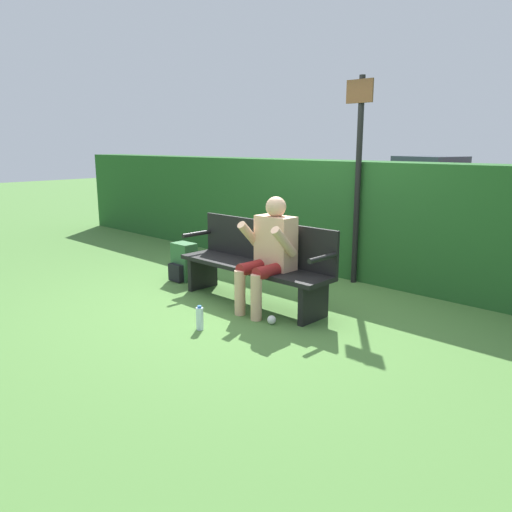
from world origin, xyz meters
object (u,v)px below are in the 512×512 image
park_bench (257,262)px  water_bottle (200,318)px  person_seated (270,249)px  backpack (183,263)px  parked_car (429,177)px  signpost (358,170)px

park_bench → water_bottle: park_bench is taller
person_seated → park_bench: bearing=158.2°
backpack → water_bottle: backpack is taller
water_bottle → parked_car: 13.82m
person_seated → backpack: size_ratio=2.47×
park_bench → backpack: (-1.28, -0.00, -0.22)m
person_seated → parked_car: parked_car is taller
park_bench → signpost: signpost is taller
signpost → parked_car: bearing=111.0°
park_bench → person_seated: person_seated is taller
park_bench → parked_car: 12.82m
person_seated → backpack: 1.62m
backpack → park_bench: bearing=0.1°
water_bottle → signpost: (0.12, 2.36, 1.27)m
park_bench → signpost: 1.71m
water_bottle → signpost: bearing=87.1°
water_bottle → parked_car: bearing=107.1°
park_bench → parked_car: parked_car is taller
backpack → parked_car: 12.50m
water_bottle → parked_car: (-4.05, 13.20, 0.51)m
park_bench → person_seated: bearing=-21.8°
backpack → parked_car: parked_car is taller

